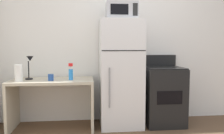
{
  "coord_description": "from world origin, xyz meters",
  "views": [
    {
      "loc": [
        -0.71,
        -2.19,
        1.26
      ],
      "look_at": [
        -0.36,
        1.1,
        0.95
      ],
      "focal_mm": 36.85,
      "sensor_mm": 36.0,
      "label": 1
    }
  ],
  "objects_px": {
    "microwave": "(121,11)",
    "oven_range": "(163,95)",
    "spray_bottle": "(71,73)",
    "desk_lamp": "(30,64)",
    "refrigerator": "(121,74)",
    "coffee_mug": "(51,77)",
    "paper_towel_roll": "(19,73)",
    "desk": "(53,94)"
  },
  "relations": [
    {
      "from": "microwave",
      "to": "oven_range",
      "type": "height_order",
      "value": "microwave"
    },
    {
      "from": "spray_bottle",
      "to": "desk_lamp",
      "type": "bearing_deg",
      "value": 170.94
    },
    {
      "from": "refrigerator",
      "to": "microwave",
      "type": "distance_m",
      "value": 0.96
    },
    {
      "from": "microwave",
      "to": "coffee_mug",
      "type": "bearing_deg",
      "value": -174.27
    },
    {
      "from": "paper_towel_roll",
      "to": "spray_bottle",
      "type": "height_order",
      "value": "spray_bottle"
    },
    {
      "from": "desk",
      "to": "spray_bottle",
      "type": "height_order",
      "value": "spray_bottle"
    },
    {
      "from": "desk",
      "to": "paper_towel_roll",
      "type": "xyz_separation_m",
      "value": [
        -0.44,
        -0.15,
        0.34
      ]
    },
    {
      "from": "desk_lamp",
      "to": "spray_bottle",
      "type": "xyz_separation_m",
      "value": [
        0.61,
        -0.1,
        -0.14
      ]
    },
    {
      "from": "spray_bottle",
      "to": "coffee_mug",
      "type": "distance_m",
      "value": 0.29
    },
    {
      "from": "refrigerator",
      "to": "microwave",
      "type": "xyz_separation_m",
      "value": [
        0.0,
        -0.02,
        0.95
      ]
    },
    {
      "from": "refrigerator",
      "to": "spray_bottle",
      "type": "bearing_deg",
      "value": -173.63
    },
    {
      "from": "paper_towel_roll",
      "to": "microwave",
      "type": "relative_size",
      "value": 0.52
    },
    {
      "from": "refrigerator",
      "to": "coffee_mug",
      "type": "bearing_deg",
      "value": -173.12
    },
    {
      "from": "desk",
      "to": "desk_lamp",
      "type": "xyz_separation_m",
      "value": [
        -0.33,
        0.02,
        0.46
      ]
    },
    {
      "from": "desk_lamp",
      "to": "coffee_mug",
      "type": "bearing_deg",
      "value": -23.01
    },
    {
      "from": "oven_range",
      "to": "refrigerator",
      "type": "bearing_deg",
      "value": -179.91
    },
    {
      "from": "desk_lamp",
      "to": "refrigerator",
      "type": "distance_m",
      "value": 1.38
    },
    {
      "from": "paper_towel_roll",
      "to": "refrigerator",
      "type": "height_order",
      "value": "refrigerator"
    },
    {
      "from": "paper_towel_roll",
      "to": "coffee_mug",
      "type": "distance_m",
      "value": 0.45
    },
    {
      "from": "desk",
      "to": "desk_lamp",
      "type": "height_order",
      "value": "desk_lamp"
    },
    {
      "from": "paper_towel_roll",
      "to": "oven_range",
      "type": "height_order",
      "value": "oven_range"
    },
    {
      "from": "desk",
      "to": "coffee_mug",
      "type": "height_order",
      "value": "coffee_mug"
    },
    {
      "from": "microwave",
      "to": "desk",
      "type": "bearing_deg",
      "value": 179.53
    },
    {
      "from": "desk_lamp",
      "to": "paper_towel_roll",
      "type": "distance_m",
      "value": 0.24
    },
    {
      "from": "spray_bottle",
      "to": "oven_range",
      "type": "xyz_separation_m",
      "value": [
        1.45,
        0.09,
        -0.38
      ]
    },
    {
      "from": "desk",
      "to": "coffee_mug",
      "type": "relative_size",
      "value": 12.97
    },
    {
      "from": "paper_towel_roll",
      "to": "refrigerator",
      "type": "distance_m",
      "value": 1.5
    },
    {
      "from": "refrigerator",
      "to": "desk_lamp",
      "type": "bearing_deg",
      "value": 179.49
    },
    {
      "from": "oven_range",
      "to": "microwave",
      "type": "bearing_deg",
      "value": -178.14
    },
    {
      "from": "desk_lamp",
      "to": "oven_range",
      "type": "bearing_deg",
      "value": -0.31
    },
    {
      "from": "oven_range",
      "to": "desk_lamp",
      "type": "bearing_deg",
      "value": 179.69
    },
    {
      "from": "desk_lamp",
      "to": "microwave",
      "type": "height_order",
      "value": "microwave"
    },
    {
      "from": "coffee_mug",
      "to": "refrigerator",
      "type": "bearing_deg",
      "value": 6.88
    },
    {
      "from": "microwave",
      "to": "oven_range",
      "type": "xyz_separation_m",
      "value": [
        0.69,
        0.02,
        -1.31
      ]
    },
    {
      "from": "desk",
      "to": "paper_towel_roll",
      "type": "relative_size",
      "value": 5.13
    },
    {
      "from": "paper_towel_roll",
      "to": "microwave",
      "type": "xyz_separation_m",
      "value": [
        1.49,
        0.14,
        0.91
      ]
    },
    {
      "from": "desk_lamp",
      "to": "coffee_mug",
      "type": "relative_size",
      "value": 3.72
    },
    {
      "from": "refrigerator",
      "to": "desk",
      "type": "bearing_deg",
      "value": -179.31
    },
    {
      "from": "coffee_mug",
      "to": "microwave",
      "type": "height_order",
      "value": "microwave"
    },
    {
      "from": "spray_bottle",
      "to": "refrigerator",
      "type": "relative_size",
      "value": 0.15
    },
    {
      "from": "coffee_mug",
      "to": "oven_range",
      "type": "bearing_deg",
      "value": 4.2
    },
    {
      "from": "desk_lamp",
      "to": "microwave",
      "type": "relative_size",
      "value": 0.77
    }
  ]
}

